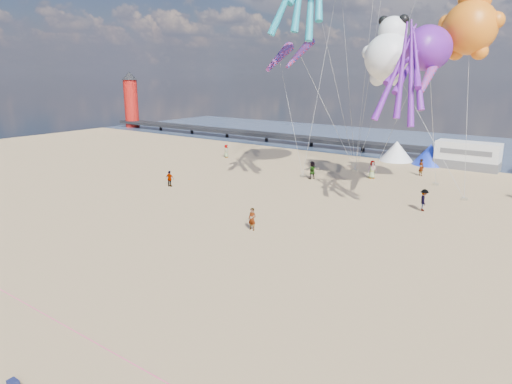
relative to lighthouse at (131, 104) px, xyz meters
name	(u,v)px	position (x,y,z in m)	size (l,w,h in m)	color
ground	(158,285)	(56.00, -44.00, -4.50)	(120.00, 120.00, 0.00)	tan
water	(445,146)	(56.00, 11.00, -4.48)	(120.00, 120.00, 0.00)	#344764
pier	(246,133)	(28.00, 0.00, -3.50)	(60.00, 3.00, 0.50)	black
lighthouse	(131,104)	(0.00, 0.00, 0.00)	(2.60, 2.60, 9.00)	#A5140F
motorhome_0	(467,155)	(62.00, -4.00, -3.00)	(6.60, 2.50, 3.00)	silver
tent_white	(396,151)	(54.00, -4.00, -3.30)	(4.00, 4.00, 2.40)	white
tent_blue	(430,154)	(58.00, -4.00, -3.30)	(4.00, 4.00, 2.40)	#1933CC
cooler_navy	(13,384)	(57.91, -52.27, -4.35)	(0.38, 0.28, 0.30)	#161C45
rope_line	(69,328)	(56.00, -49.00, -4.48)	(0.03, 0.03, 34.00)	#F2338C
standing_person	(252,219)	(54.89, -34.51, -3.72)	(0.57, 0.37, 1.56)	tan
beachgoer_0	(226,151)	(35.89, -14.44, -3.69)	(0.59, 0.39, 1.63)	#7F6659
beachgoer_2	(424,200)	(62.97, -23.05, -3.64)	(0.84, 0.65, 1.72)	#7F6659
beachgoer_3	(170,179)	(41.34, -29.28, -3.74)	(0.98, 0.56, 1.52)	#7F6659
beachgoer_4	(312,170)	(50.58, -18.59, -3.59)	(1.06, 0.44, 1.82)	#7F6659
beachgoer_5	(421,167)	(58.98, -10.59, -3.61)	(1.64, 0.52, 1.77)	#7F6659
beachgoer_6	(372,169)	(55.37, -14.80, -3.58)	(0.67, 0.44, 1.85)	#7F6659
sandbag_a	(303,176)	(49.35, -18.32, -4.39)	(0.50, 0.35, 0.22)	gray
sandbag_b	(372,176)	(55.24, -14.36, -4.39)	(0.50, 0.35, 0.22)	gray
sandbag_c	(464,199)	(64.86, -17.96, -4.39)	(0.50, 0.35, 0.22)	gray
sandbag_d	(436,184)	(61.43, -13.93, -4.39)	(0.50, 0.35, 0.22)	gray
sandbag_e	(355,170)	(52.54, -12.54, -4.39)	(0.50, 0.35, 0.22)	gray
kite_octopus_purple	(428,48)	(61.57, -20.82, 7.72)	(3.59, 8.38, 9.57)	#651A99
kite_panda	(388,58)	(57.41, -17.93, 7.19)	(5.02, 4.73, 7.09)	white
kite_teddy_orange	(470,28)	(63.67, -17.41, 9.34)	(5.06, 4.76, 7.14)	orange
windsock_left	(279,58)	(45.56, -17.28, 7.40)	(1.10, 7.18, 7.18)	red
windsock_mid	(430,73)	(62.29, -22.24, 5.91)	(1.00, 6.29, 6.29)	red
windsock_right	(299,54)	(48.26, -17.74, 7.72)	(0.90, 5.53, 5.53)	red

